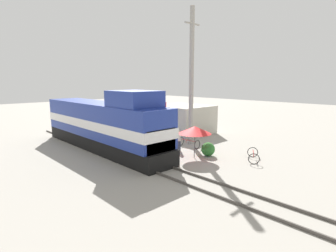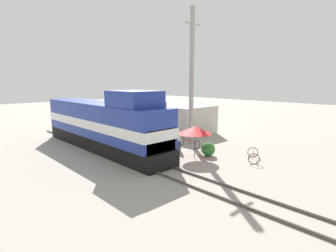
# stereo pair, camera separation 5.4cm
# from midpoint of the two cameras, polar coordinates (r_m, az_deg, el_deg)

# --- Properties ---
(ground_plane) EXTENTS (120.00, 120.00, 0.00)m
(ground_plane) POSITION_cam_midpoint_polar(r_m,az_deg,el_deg) (18.81, -6.10, -7.85)
(ground_plane) COLOR gray
(rail_near) EXTENTS (0.08, 32.86, 0.15)m
(rail_near) POSITION_cam_midpoint_polar(r_m,az_deg,el_deg) (18.38, -7.89, -8.06)
(rail_near) COLOR #4C4742
(rail_near) RESTS_ON ground_plane
(rail_far) EXTENTS (0.08, 32.86, 0.15)m
(rail_far) POSITION_cam_midpoint_polar(r_m,az_deg,el_deg) (19.21, -4.40, -7.21)
(rail_far) COLOR #4C4742
(rail_far) RESTS_ON ground_plane
(locomotive) EXTENTS (2.94, 15.64, 5.02)m
(locomotive) POSITION_cam_midpoint_polar(r_m,az_deg,el_deg) (22.21, -13.74, 0.30)
(locomotive) COLOR black
(locomotive) RESTS_ON ground_plane
(utility_pole) EXTENTS (1.80, 0.41, 11.89)m
(utility_pole) POSITION_cam_midpoint_polar(r_m,az_deg,el_deg) (23.39, 5.05, 10.55)
(utility_pole) COLOR #9E998E
(utility_pole) RESTS_ON ground_plane
(vendor_umbrella) EXTENTS (2.48, 2.48, 2.39)m
(vendor_umbrella) POSITION_cam_midpoint_polar(r_m,az_deg,el_deg) (19.43, 5.76, -0.86)
(vendor_umbrella) COLOR #4C4C4C
(vendor_umbrella) RESTS_ON ground_plane
(billboard_sign) EXTENTS (2.04, 0.12, 3.77)m
(billboard_sign) POSITION_cam_midpoint_polar(r_m,az_deg,el_deg) (23.36, -2.30, 2.89)
(billboard_sign) COLOR #595959
(billboard_sign) RESTS_ON ground_plane
(shrub_cluster) EXTENTS (1.05, 1.05, 1.05)m
(shrub_cluster) POSITION_cam_midpoint_polar(r_m,az_deg,el_deg) (20.33, 8.63, -5.01)
(shrub_cluster) COLOR #2D722D
(shrub_cluster) RESTS_ON ground_plane
(person_bystander) EXTENTS (0.34, 0.34, 1.72)m
(person_bystander) POSITION_cam_midpoint_polar(r_m,az_deg,el_deg) (21.54, 2.24, -2.94)
(person_bystander) COLOR #2D3347
(person_bystander) RESTS_ON ground_plane
(bicycle) EXTENTS (0.87, 1.88, 0.77)m
(bicycle) POSITION_cam_midpoint_polar(r_m,az_deg,el_deg) (22.76, 4.49, -3.67)
(bicycle) COLOR black
(bicycle) RESTS_ON ground_plane
(bicycle_spare) EXTENTS (1.96, 1.61, 0.77)m
(bicycle_spare) POSITION_cam_midpoint_polar(r_m,az_deg,el_deg) (19.92, 17.99, -6.09)
(bicycle_spare) COLOR black
(bicycle_spare) RESTS_ON ground_plane
(building_block_distant) EXTENTS (5.04, 5.84, 3.04)m
(building_block_distant) POSITION_cam_midpoint_polar(r_m,az_deg,el_deg) (28.81, 3.03, 1.49)
(building_block_distant) COLOR #B7B2A3
(building_block_distant) RESTS_ON ground_plane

